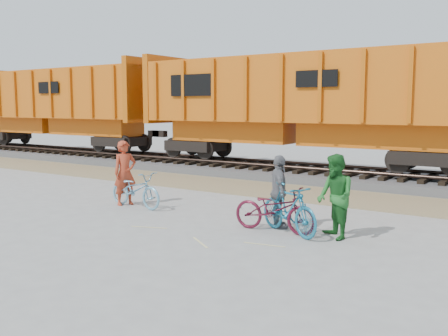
{
  "coord_description": "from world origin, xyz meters",
  "views": [
    {
      "loc": [
        6.87,
        -9.41,
        2.84
      ],
      "look_at": [
        -0.4,
        1.5,
        1.23
      ],
      "focal_mm": 40.0,
      "sensor_mm": 36.0,
      "label": 1
    }
  ],
  "objects_px": {
    "hopper_car_left": "(57,104)",
    "person_man": "(335,197)",
    "bicycle_maroon": "(275,209)",
    "person_woman": "(279,192)",
    "hopper_car_center": "(299,103)",
    "bicycle_blue": "(136,189)",
    "bicycle_teal": "(289,209)",
    "person_solo": "(125,173)"
  },
  "relations": [
    {
      "from": "bicycle_maroon",
      "to": "person_man",
      "type": "bearing_deg",
      "value": -83.29
    },
    {
      "from": "hopper_car_left",
      "to": "bicycle_maroon",
      "type": "distance_m",
      "value": 20.47
    },
    {
      "from": "person_man",
      "to": "person_solo",
      "type": "bearing_deg",
      "value": -138.18
    },
    {
      "from": "bicycle_teal",
      "to": "bicycle_blue",
      "type": "bearing_deg",
      "value": 112.21
    },
    {
      "from": "person_solo",
      "to": "bicycle_maroon",
      "type": "bearing_deg",
      "value": -72.04
    },
    {
      "from": "hopper_car_center",
      "to": "person_man",
      "type": "xyz_separation_m",
      "value": [
        4.79,
        -8.3,
        -2.09
      ]
    },
    {
      "from": "hopper_car_left",
      "to": "person_man",
      "type": "height_order",
      "value": "hopper_car_left"
    },
    {
      "from": "person_solo",
      "to": "person_woman",
      "type": "bearing_deg",
      "value": -67.57
    },
    {
      "from": "person_man",
      "to": "bicycle_teal",
      "type": "bearing_deg",
      "value": -125.14
    },
    {
      "from": "bicycle_teal",
      "to": "person_solo",
      "type": "height_order",
      "value": "person_solo"
    },
    {
      "from": "bicycle_maroon",
      "to": "person_woman",
      "type": "distance_m",
      "value": 0.53
    },
    {
      "from": "hopper_car_center",
      "to": "bicycle_blue",
      "type": "bearing_deg",
      "value": -98.04
    },
    {
      "from": "hopper_car_left",
      "to": "bicycle_teal",
      "type": "height_order",
      "value": "hopper_car_left"
    },
    {
      "from": "hopper_car_left",
      "to": "bicycle_blue",
      "type": "bearing_deg",
      "value": -30.65
    },
    {
      "from": "bicycle_blue",
      "to": "bicycle_teal",
      "type": "distance_m",
      "value": 4.96
    },
    {
      "from": "bicycle_blue",
      "to": "hopper_car_center",
      "type": "bearing_deg",
      "value": -2.98
    },
    {
      "from": "person_woman",
      "to": "hopper_car_left",
      "type": "bearing_deg",
      "value": 28.51
    },
    {
      "from": "person_solo",
      "to": "person_woman",
      "type": "height_order",
      "value": "person_solo"
    },
    {
      "from": "person_man",
      "to": "hopper_car_left",
      "type": "bearing_deg",
      "value": -159.2
    },
    {
      "from": "hopper_car_center",
      "to": "hopper_car_left",
      "type": "bearing_deg",
      "value": 180.0
    },
    {
      "from": "person_solo",
      "to": "hopper_car_left",
      "type": "bearing_deg",
      "value": 81.33
    },
    {
      "from": "bicycle_teal",
      "to": "person_woman",
      "type": "height_order",
      "value": "person_woman"
    },
    {
      "from": "hopper_car_center",
      "to": "person_solo",
      "type": "xyz_separation_m",
      "value": [
        -1.66,
        -8.1,
        -2.07
      ]
    },
    {
      "from": "bicycle_blue",
      "to": "person_woman",
      "type": "relative_size",
      "value": 1.13
    },
    {
      "from": "person_woman",
      "to": "person_man",
      "type": "bearing_deg",
      "value": -134.7
    },
    {
      "from": "hopper_car_left",
      "to": "person_man",
      "type": "distance_m",
      "value": 21.56
    },
    {
      "from": "bicycle_blue",
      "to": "bicycle_maroon",
      "type": "height_order",
      "value": "bicycle_maroon"
    },
    {
      "from": "bicycle_blue",
      "to": "person_woman",
      "type": "xyz_separation_m",
      "value": [
        4.5,
        0.09,
        0.35
      ]
    },
    {
      "from": "bicycle_blue",
      "to": "person_solo",
      "type": "distance_m",
      "value": 0.66
    },
    {
      "from": "hopper_car_left",
      "to": "person_woman",
      "type": "height_order",
      "value": "hopper_car_left"
    },
    {
      "from": "person_solo",
      "to": "bicycle_blue",
      "type": "bearing_deg",
      "value": -78.71
    },
    {
      "from": "hopper_car_left",
      "to": "bicycle_teal",
      "type": "bearing_deg",
      "value": -24.33
    },
    {
      "from": "hopper_car_center",
      "to": "person_woman",
      "type": "distance_m",
      "value": 9.04
    },
    {
      "from": "person_solo",
      "to": "person_woman",
      "type": "xyz_separation_m",
      "value": [
        5.0,
        -0.01,
        -0.07
      ]
    },
    {
      "from": "hopper_car_center",
      "to": "person_man",
      "type": "height_order",
      "value": "hopper_car_center"
    },
    {
      "from": "person_man",
      "to": "person_woman",
      "type": "bearing_deg",
      "value": -143.54
    },
    {
      "from": "bicycle_maroon",
      "to": "person_solo",
      "type": "bearing_deg",
      "value": 82.76
    },
    {
      "from": "hopper_car_left",
      "to": "hopper_car_center",
      "type": "relative_size",
      "value": 1.0
    },
    {
      "from": "bicycle_maroon",
      "to": "person_man",
      "type": "height_order",
      "value": "person_man"
    },
    {
      "from": "bicycle_blue",
      "to": "person_man",
      "type": "height_order",
      "value": "person_man"
    },
    {
      "from": "hopper_car_center",
      "to": "person_woman",
      "type": "bearing_deg",
      "value": -67.6
    },
    {
      "from": "hopper_car_left",
      "to": "person_woman",
      "type": "bearing_deg",
      "value": -23.87
    }
  ]
}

